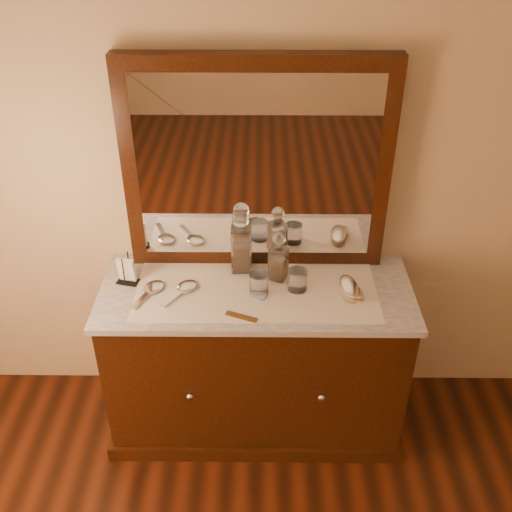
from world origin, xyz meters
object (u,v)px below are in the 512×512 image
Objects in this scene: dresser_cabinet at (256,360)px; mirror_frame at (257,167)px; hand_mirror_inner at (184,289)px; pin_dish at (258,295)px; decanter_left at (241,248)px; brush_far at (349,288)px; napkin_rack at (127,271)px; brush_near at (352,291)px; decanter_right at (278,261)px; comb at (242,317)px; hand_mirror_outer at (152,289)px.

dresser_cabinet is 1.17× the size of mirror_frame.
pin_dish is at bearing -7.42° from hand_mirror_inner.
mirror_frame is 16.80× the size of pin_dish.
brush_far is at bearing -20.52° from decanter_left.
pin_dish is at bearing -80.94° from dresser_cabinet.
napkin_rack is 1.04m from brush_near.
pin_dish is 0.43m from brush_near.
napkin_rack is (-0.60, 0.05, 0.50)m from dresser_cabinet.
pin_dish is 0.41m from brush_far.
brush_near is (0.33, -0.13, -0.07)m from decanter_right.
napkin_rack is at bearing 166.01° from hand_mirror_inner.
dresser_cabinet is 0.78m from napkin_rack.
comb is 0.46× the size of decanter_left.
comb is 0.52m from brush_near.
decanter_left is at bearing 157.44° from decanter_right.
comb is at bearing -159.25° from brush_far.
brush_far reaches higher than pin_dish.
brush_near is at bearing -1.09° from hand_mirror_outer.
hand_mirror_outer is (-0.48, -0.27, -0.49)m from mirror_frame.
dresser_cabinet is 8.38× the size of brush_near.
brush_near reaches higher than hand_mirror_outer.
hand_mirror_outer is 1.04× the size of hand_mirror_inner.
hand_mirror_outer is (-0.58, -0.11, -0.09)m from decanter_right.
pin_dish is at bearing -10.37° from napkin_rack.
hand_mirror_outer is (0.12, -0.07, -0.05)m from napkin_rack.
mirror_frame reaches higher than dresser_cabinet.
decanter_left is 1.25× the size of decanter_right.
decanter_left is at bearing 114.40° from dresser_cabinet.
hand_mirror_inner is (-0.27, 0.19, 0.01)m from comb.
napkin_rack is 0.67× the size of hand_mirror_inner.
brush_near is (0.42, 0.02, 0.01)m from pin_dish.
decanter_left reaches higher than brush_far.
decanter_left is at bearing 110.54° from pin_dish.
comb reaches higher than dresser_cabinet.
napkin_rack is (-0.61, 0.11, 0.05)m from pin_dish.
napkin_rack is at bearing -162.17° from mirror_frame.
comb is 0.62× the size of hand_mirror_outer.
decanter_right is at bearing 40.71° from dresser_cabinet.
pin_dish is 0.20m from decanter_right.
hand_mirror_inner is at bearing 2.70° from hand_mirror_outer.
decanter_right is (0.09, 0.15, 0.09)m from pin_dish.
hand_mirror_inner is at bearing -141.65° from mirror_frame.
mirror_frame reaches higher than brush_near.
napkin_rack is (-0.60, -0.19, -0.44)m from mirror_frame.
dresser_cabinet is 0.97m from mirror_frame.
comb is (-0.07, -0.15, -0.00)m from pin_dish.
decanter_left is 0.54m from brush_far.
dresser_cabinet is 9.30× the size of napkin_rack.
hand_mirror_inner reaches higher than comb.
dresser_cabinet is 0.56m from decanter_right.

